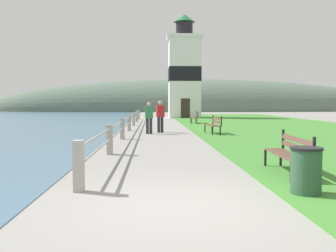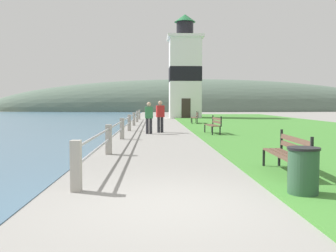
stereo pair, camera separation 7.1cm
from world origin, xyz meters
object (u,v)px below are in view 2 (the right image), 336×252
park_bench_midway (214,124)px  park_bench_far (195,117)px  trash_bin (303,172)px  person_strolling (149,117)px  park_bench_near (288,151)px  lighthouse (185,73)px  person_by_railing (160,115)px

park_bench_midway → park_bench_far: bearing=-96.1°
park_bench_midway → trash_bin: bearing=82.5°
park_bench_midway → park_bench_far: (0.11, 9.32, 0.00)m
person_strolling → trash_bin: 13.15m
trash_bin → park_bench_midway: bearing=87.8°
park_bench_midway → park_bench_near: bearing=84.2°
park_bench_far → lighthouse: (0.14, 11.28, 4.14)m
person_strolling → park_bench_midway: bearing=-105.9°
lighthouse → person_strolling: bearing=-99.8°
park_bench_far → park_bench_near: bearing=92.8°
lighthouse → person_strolling: size_ratio=6.61×
park_bench_near → person_by_railing: size_ratio=1.19×
park_bench_far → person_by_railing: person_by_railing is taller
lighthouse → park_bench_midway: bearing=-90.7°
trash_bin → person_strolling: bearing=102.0°
park_bench_near → park_bench_midway: same height
person_by_railing → trash_bin: (2.15, -13.69, -0.49)m
lighthouse → person_by_railing: bearing=-98.5°
person_strolling → trash_bin: size_ratio=1.92×
park_bench_near → trash_bin: (-0.39, -1.78, -0.12)m
person_by_railing → park_bench_near: bearing=175.0°
person_strolling → person_by_railing: size_ratio=0.96×
park_bench_near → lighthouse: 31.27m
park_bench_midway → park_bench_far: size_ratio=0.96×
park_bench_near → park_bench_midway: (0.08, 10.40, -0.00)m
lighthouse → person_strolling: lighthouse is taller
lighthouse → person_by_railing: 19.66m
park_bench_far → person_strolling: (-3.32, -8.65, 0.34)m
park_bench_midway → trash_bin: (-0.46, -12.18, -0.11)m
lighthouse → person_by_railing: (-2.87, -19.08, -3.76)m
person_by_railing → trash_bin: person_by_railing is taller
park_bench_midway → person_by_railing: (-2.62, 1.51, 0.37)m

